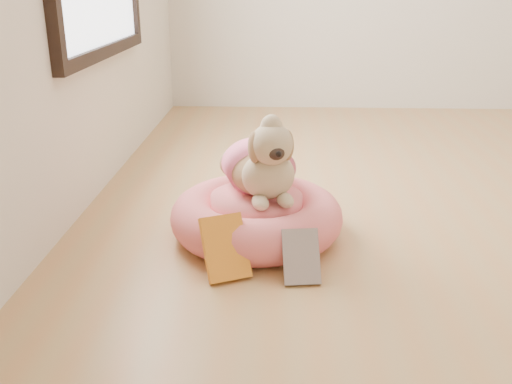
{
  "coord_description": "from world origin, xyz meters",
  "views": [
    {
      "loc": [
        -1.11,
        -2.48,
        1.0
      ],
      "look_at": [
        -1.19,
        -0.37,
        0.21
      ],
      "focal_mm": 40.0,
      "sensor_mm": 36.0,
      "label": 1
    }
  ],
  "objects_px": {
    "pet_bed": "(256,217)",
    "dog": "(262,151)",
    "book_yellow": "(225,248)",
    "book_white": "(301,257)"
  },
  "relations": [
    {
      "from": "pet_bed",
      "to": "dog",
      "type": "relative_size",
      "value": 1.43
    },
    {
      "from": "book_yellow",
      "to": "dog",
      "type": "bearing_deg",
      "value": 47.89
    },
    {
      "from": "dog",
      "to": "book_white",
      "type": "xyz_separation_m",
      "value": [
        0.15,
        -0.38,
        -0.28
      ]
    },
    {
      "from": "dog",
      "to": "pet_bed",
      "type": "bearing_deg",
      "value": -149.49
    },
    {
      "from": "pet_bed",
      "to": "book_yellow",
      "type": "distance_m",
      "value": 0.35
    },
    {
      "from": "book_white",
      "to": "pet_bed",
      "type": "bearing_deg",
      "value": 108.82
    },
    {
      "from": "pet_bed",
      "to": "dog",
      "type": "xyz_separation_m",
      "value": [
        0.02,
        0.02,
        0.28
      ]
    },
    {
      "from": "pet_bed",
      "to": "book_white",
      "type": "relative_size",
      "value": 3.57
    },
    {
      "from": "dog",
      "to": "book_yellow",
      "type": "height_order",
      "value": "dog"
    },
    {
      "from": "dog",
      "to": "book_white",
      "type": "bearing_deg",
      "value": -84.78
    }
  ]
}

